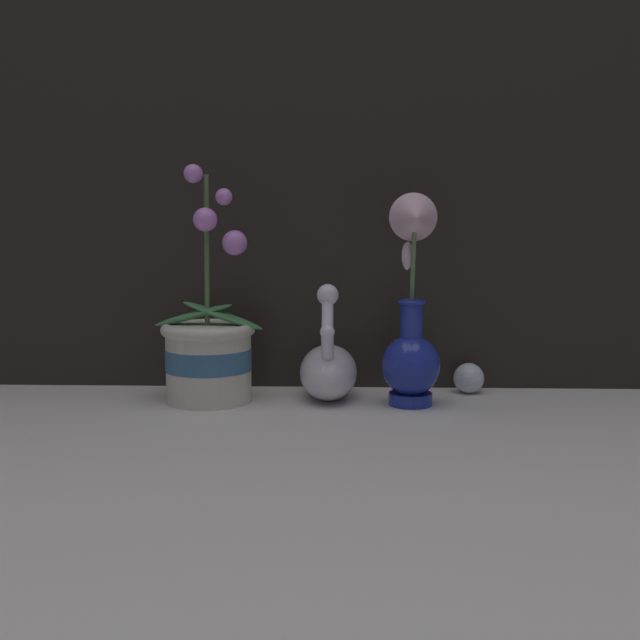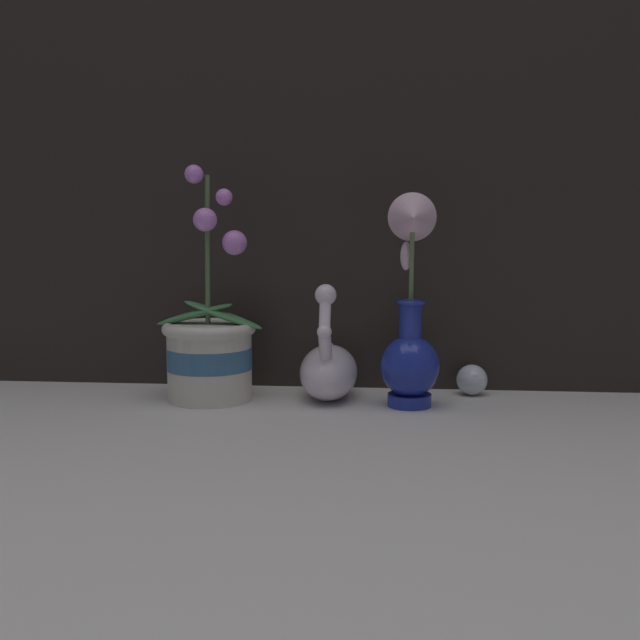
{
  "view_description": "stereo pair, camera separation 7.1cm",
  "coord_description": "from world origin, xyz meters",
  "px_view_note": "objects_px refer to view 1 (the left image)",
  "views": [
    {
      "loc": [
        0.01,
        -1.11,
        0.28
      ],
      "look_at": [
        -0.03,
        0.1,
        0.13
      ],
      "focal_mm": 42.0,
      "sensor_mm": 36.0,
      "label": 1
    },
    {
      "loc": [
        0.08,
        -1.1,
        0.28
      ],
      "look_at": [
        -0.03,
        0.1,
        0.13
      ],
      "focal_mm": 42.0,
      "sensor_mm": 36.0,
      "label": 2
    }
  ],
  "objects_px": {
    "swan_figurine": "(328,368)",
    "glass_sphere": "(469,378)",
    "orchid_potted_plant": "(209,350)",
    "blue_vase": "(412,326)"
  },
  "relations": [
    {
      "from": "swan_figurine",
      "to": "glass_sphere",
      "type": "height_order",
      "value": "swan_figurine"
    },
    {
      "from": "orchid_potted_plant",
      "to": "glass_sphere",
      "type": "distance_m",
      "value": 0.44
    },
    {
      "from": "orchid_potted_plant",
      "to": "blue_vase",
      "type": "distance_m",
      "value": 0.33
    },
    {
      "from": "blue_vase",
      "to": "glass_sphere",
      "type": "xyz_separation_m",
      "value": [
        0.11,
        0.1,
        -0.1
      ]
    },
    {
      "from": "orchid_potted_plant",
      "to": "blue_vase",
      "type": "xyz_separation_m",
      "value": [
        0.32,
        -0.02,
        0.04
      ]
    },
    {
      "from": "swan_figurine",
      "to": "blue_vase",
      "type": "xyz_separation_m",
      "value": [
        0.13,
        -0.05,
        0.08
      ]
    },
    {
      "from": "swan_figurine",
      "to": "blue_vase",
      "type": "bearing_deg",
      "value": -20.67
    },
    {
      "from": "orchid_potted_plant",
      "to": "swan_figurine",
      "type": "height_order",
      "value": "orchid_potted_plant"
    },
    {
      "from": "orchid_potted_plant",
      "to": "blue_vase",
      "type": "bearing_deg",
      "value": -4.36
    },
    {
      "from": "swan_figurine",
      "to": "blue_vase",
      "type": "height_order",
      "value": "blue_vase"
    }
  ]
}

